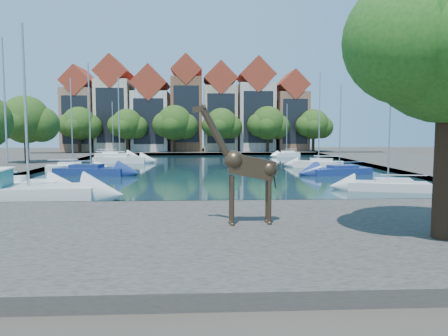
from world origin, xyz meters
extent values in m
plane|color=#38332B|center=(0.00, 0.00, 0.00)|extent=(160.00, 160.00, 0.00)
cube|color=black|center=(0.00, 24.00, 0.04)|extent=(38.00, 50.00, 0.08)
cube|color=#4D4943|center=(0.00, -7.00, 0.25)|extent=(50.00, 14.00, 0.50)
cube|color=#4D4943|center=(0.00, 56.00, 0.25)|extent=(60.00, 16.00, 0.50)
cube|color=#4D4943|center=(25.00, 24.00, 0.25)|extent=(14.00, 52.00, 0.50)
cylinder|color=#332114|center=(7.50, -9.00, 3.25)|extent=(0.80, 0.80, 5.50)
sphere|color=#184E16|center=(5.74, -9.40, 7.60)|extent=(4.48, 4.48, 4.48)
cube|color=#946A51|center=(-23.00, 56.00, 6.00)|extent=(5.39, 9.00, 11.00)
cube|color=#96371E|center=(-23.00, 56.00, 12.71)|extent=(5.44, 9.18, 5.44)
cube|color=black|center=(-23.00, 51.52, 6.00)|extent=(4.40, 0.05, 8.25)
cube|color=beige|center=(-17.00, 56.00, 6.75)|extent=(5.88, 9.00, 12.50)
cube|color=#96371E|center=(-17.00, 56.00, 14.32)|extent=(5.94, 9.18, 5.94)
cube|color=black|center=(-17.00, 51.52, 6.75)|extent=(4.80, 0.05, 9.38)
cube|color=beige|center=(-10.50, 56.00, 5.75)|extent=(6.37, 9.00, 10.50)
cube|color=#96371E|center=(-10.50, 56.00, 12.43)|extent=(6.43, 9.18, 6.43)
cube|color=black|center=(-10.50, 51.52, 5.75)|extent=(5.20, 0.05, 7.88)
cube|color=brown|center=(-4.00, 56.00, 7.00)|extent=(5.39, 9.00, 13.00)
cube|color=#96371E|center=(-4.00, 56.00, 14.71)|extent=(5.44, 9.18, 5.44)
cube|color=black|center=(-4.00, 51.52, 7.00)|extent=(4.40, 0.05, 9.75)
cube|color=tan|center=(2.00, 56.00, 6.25)|extent=(5.88, 9.00, 11.50)
cube|color=#96371E|center=(2.00, 56.00, 13.32)|extent=(5.94, 9.18, 5.94)
cube|color=black|center=(2.00, 51.52, 6.25)|extent=(4.80, 0.05, 8.62)
cube|color=beige|center=(8.50, 56.00, 6.50)|extent=(6.37, 9.00, 12.00)
cube|color=#96371E|center=(8.50, 56.00, 13.93)|extent=(6.43, 9.18, 6.43)
cube|color=black|center=(8.50, 51.52, 6.50)|extent=(5.20, 0.05, 9.00)
cube|color=brown|center=(15.00, 56.00, 5.75)|extent=(5.39, 9.00, 10.50)
cube|color=#96371E|center=(15.00, 56.00, 12.21)|extent=(5.44, 9.18, 5.44)
cube|color=black|center=(15.00, 51.52, 5.75)|extent=(4.40, 0.05, 7.88)
cylinder|color=#332114|center=(-22.00, 50.50, 2.10)|extent=(0.50, 0.50, 3.20)
sphere|color=#203F12|center=(-22.00, 50.50, 5.38)|extent=(5.60, 5.60, 5.60)
sphere|color=#203F12|center=(-20.32, 50.80, 4.82)|extent=(4.20, 4.20, 4.20)
sphere|color=#203F12|center=(-23.54, 50.10, 5.10)|extent=(3.92, 3.92, 3.92)
cylinder|color=#332114|center=(-14.00, 50.50, 2.10)|extent=(0.50, 0.50, 3.20)
sphere|color=#203F12|center=(-14.00, 50.50, 5.26)|extent=(5.20, 5.20, 5.20)
sphere|color=#203F12|center=(-12.44, 50.80, 4.74)|extent=(3.90, 3.90, 3.90)
sphere|color=#203F12|center=(-15.43, 50.10, 5.00)|extent=(3.64, 3.64, 3.64)
cylinder|color=#332114|center=(-6.00, 50.50, 2.10)|extent=(0.50, 0.50, 3.20)
sphere|color=#203F12|center=(-6.00, 50.50, 5.50)|extent=(6.00, 6.00, 6.00)
sphere|color=#203F12|center=(-4.20, 50.80, 4.90)|extent=(4.50, 4.50, 4.50)
sphere|color=#203F12|center=(-7.65, 50.10, 5.20)|extent=(4.20, 4.20, 4.20)
cylinder|color=#332114|center=(2.00, 50.50, 2.10)|extent=(0.50, 0.50, 3.20)
sphere|color=#203F12|center=(2.00, 50.50, 5.32)|extent=(5.40, 5.40, 5.40)
sphere|color=#203F12|center=(3.62, 50.80, 4.78)|extent=(4.05, 4.05, 4.05)
sphere|color=#203F12|center=(0.51, 50.10, 5.05)|extent=(3.78, 3.78, 3.78)
cylinder|color=#332114|center=(10.00, 50.50, 2.10)|extent=(0.50, 0.50, 3.20)
sphere|color=#203F12|center=(10.00, 50.50, 5.44)|extent=(5.80, 5.80, 5.80)
sphere|color=#203F12|center=(11.74, 50.80, 4.86)|extent=(4.35, 4.35, 4.35)
sphere|color=#203F12|center=(8.40, 50.10, 5.15)|extent=(4.06, 4.06, 4.06)
cylinder|color=#332114|center=(18.00, 50.50, 2.10)|extent=(0.50, 0.50, 3.20)
sphere|color=#203F12|center=(18.00, 50.50, 5.26)|extent=(5.20, 5.20, 5.20)
sphere|color=#203F12|center=(19.56, 50.80, 4.74)|extent=(3.90, 3.90, 3.90)
sphere|color=#203F12|center=(16.57, 50.10, 5.00)|extent=(3.64, 3.64, 3.64)
cylinder|color=#332114|center=(-22.00, 28.00, 2.20)|extent=(0.54, 0.54, 3.40)
sphere|color=#203F12|center=(-22.00, 28.00, 5.58)|extent=(5.60, 5.60, 5.60)
sphere|color=#203F12|center=(-20.32, 28.30, 5.02)|extent=(4.20, 4.20, 4.20)
sphere|color=#203F12|center=(-23.54, 27.60, 5.30)|extent=(3.92, 3.92, 3.92)
cylinder|color=#3B2C1D|center=(-0.14, -6.51, 1.55)|extent=(0.16, 0.16, 2.09)
cylinder|color=#3B2C1D|center=(-0.18, -6.07, 1.55)|extent=(0.16, 0.16, 2.09)
cylinder|color=#3B2C1D|center=(1.44, -6.37, 1.55)|extent=(0.16, 0.16, 2.09)
cylinder|color=#3B2C1D|center=(1.40, -5.93, 1.55)|extent=(0.16, 0.16, 2.09)
cube|color=#3B2C1D|center=(0.68, -6.21, 2.94)|extent=(2.07, 0.72, 1.22)
cylinder|color=#3B2C1D|center=(-0.80, -6.34, 4.30)|extent=(1.36, 0.42, 2.16)
cube|color=#3B2C1D|center=(-1.51, -6.41, 5.36)|extent=(0.59, 0.23, 0.33)
cube|color=silver|center=(-13.00, 2.00, 0.71)|extent=(10.31, 3.81, 1.25)
cylinder|color=#B2B2B7|center=(-11.82, 2.10, 5.85)|extent=(0.15, 0.15, 9.62)
cube|color=white|center=(-15.00, 6.70, 0.58)|extent=(6.92, 3.26, 1.00)
cube|color=white|center=(-15.00, 6.70, 0.91)|extent=(3.12, 2.03, 0.55)
cylinder|color=#B2B2B7|center=(-15.00, 6.70, 5.81)|extent=(0.13, 0.13, 9.90)
cube|color=navy|center=(-12.00, 17.67, 0.55)|extent=(6.96, 3.39, 0.94)
cube|color=navy|center=(-12.00, 17.67, 0.86)|extent=(3.14, 2.09, 0.52)
cylinder|color=#B2B2B7|center=(-12.00, 17.67, 5.75)|extent=(0.13, 0.13, 9.87)
cube|color=white|center=(-15.00, 22.21, 0.49)|extent=(5.59, 2.90, 0.82)
cube|color=white|center=(-15.00, 22.21, 0.76)|extent=(2.55, 1.75, 0.46)
cylinder|color=#B2B2B7|center=(-15.00, 22.21, 5.25)|extent=(0.11, 0.11, 9.05)
cube|color=silver|center=(-12.00, 32.53, 0.59)|extent=(6.57, 2.33, 1.02)
cube|color=silver|center=(-12.00, 32.53, 0.93)|extent=(2.88, 1.62, 0.57)
cylinder|color=#B2B2B7|center=(-12.00, 32.53, 5.96)|extent=(0.14, 0.14, 10.17)
cube|color=white|center=(-15.00, 43.42, 0.49)|extent=(5.52, 2.26, 0.83)
cube|color=white|center=(-15.00, 43.42, 0.77)|extent=(2.45, 1.48, 0.46)
cylinder|color=#B2B2B7|center=(-15.00, 43.42, 4.66)|extent=(0.11, 0.11, 7.88)
cube|color=silver|center=(12.01, 6.13, 0.48)|extent=(6.00, 3.34, 0.79)
cube|color=silver|center=(12.01, 6.13, 0.74)|extent=(2.76, 1.97, 0.44)
cylinder|color=#B2B2B7|center=(12.01, 6.13, 4.28)|extent=(0.11, 0.11, 7.16)
cube|color=navy|center=(12.00, 17.25, 0.48)|extent=(6.60, 3.85, 0.81)
cube|color=navy|center=(12.00, 17.25, 0.75)|extent=(3.05, 2.23, 0.45)
cylinder|color=#B2B2B7|center=(12.00, 17.25, 4.74)|extent=(0.11, 0.11, 8.05)
cube|color=silver|center=(12.00, 24.82, 0.54)|extent=(5.90, 3.67, 0.92)
cube|color=silver|center=(12.00, 24.82, 0.85)|extent=(2.75, 2.09, 0.51)
cylinder|color=#B2B2B7|center=(12.00, 24.82, 5.84)|extent=(0.12, 0.12, 10.08)
cube|color=white|center=(12.00, 43.74, 0.50)|extent=(4.53, 3.16, 0.84)
cube|color=white|center=(12.00, 43.74, 0.78)|extent=(2.15, 1.74, 0.47)
cylinder|color=#B2B2B7|center=(12.00, 43.74, 4.57)|extent=(0.11, 0.11, 7.66)
camera|label=1|loc=(-1.42, -24.46, 4.57)|focal=35.00mm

